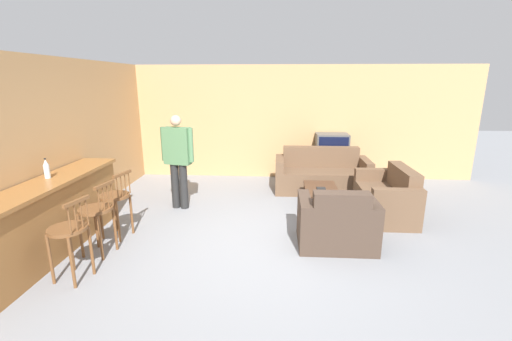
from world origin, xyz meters
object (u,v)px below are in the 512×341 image
(bar_chair_mid, at_px, (97,214))
(loveseat_right, at_px, (387,198))
(tv_unit, at_px, (331,167))
(book_on_table, at_px, (321,188))
(tv, at_px, (332,144))
(bottle, at_px, (47,169))
(couch_far, at_px, (321,176))
(armchair_near, at_px, (337,224))
(bar_chair_near, at_px, (69,235))
(bar_chair_far, at_px, (116,200))
(person_by_window, at_px, (178,157))
(coffee_table, at_px, (321,192))

(bar_chair_mid, height_order, loveseat_right, bar_chair_mid)
(tv_unit, relative_size, book_on_table, 6.92)
(bar_chair_mid, distance_m, tv, 5.11)
(bottle, bearing_deg, couch_far, 34.58)
(tv_unit, bearing_deg, armchair_near, -96.77)
(bar_chair_near, relative_size, bar_chair_far, 1.00)
(bar_chair_near, relative_size, bar_chair_mid, 1.00)
(book_on_table, distance_m, person_by_window, 2.58)
(armchair_near, distance_m, loveseat_right, 1.55)
(bar_chair_mid, height_order, book_on_table, bar_chair_mid)
(coffee_table, xyz_separation_m, person_by_window, (-2.54, -0.02, 0.59))
(armchair_near, height_order, coffee_table, armchair_near)
(bar_chair_far, xyz_separation_m, coffee_table, (3.12, 1.25, -0.21))
(bar_chair_near, xyz_separation_m, book_on_table, (3.11, 2.35, -0.14))
(coffee_table, distance_m, book_on_table, 0.09)
(loveseat_right, bearing_deg, person_by_window, 177.44)
(armchair_near, height_order, tv, tv)
(armchair_near, bearing_deg, bar_chair_near, -161.74)
(loveseat_right, bearing_deg, bar_chair_near, -152.36)
(loveseat_right, bearing_deg, book_on_table, 172.58)
(couch_far, relative_size, tv, 2.69)
(person_by_window, bearing_deg, bar_chair_far, -115.53)
(person_by_window, bearing_deg, coffee_table, 0.53)
(couch_far, bearing_deg, loveseat_right, -54.81)
(bar_chair_near, relative_size, person_by_window, 0.59)
(couch_far, bearing_deg, bar_chair_far, -143.56)
(tv_unit, relative_size, person_by_window, 0.63)
(bar_chair_near, distance_m, tv_unit, 5.56)
(bar_chair_near, relative_size, armchair_near, 0.95)
(tv_unit, height_order, book_on_table, tv_unit)
(bar_chair_mid, xyz_separation_m, tv_unit, (3.56, 3.66, -0.24))
(person_by_window, bearing_deg, bar_chair_mid, -108.44)
(tv_unit, distance_m, person_by_window, 3.58)
(tv, bearing_deg, person_by_window, -147.52)
(bar_chair_far, bearing_deg, tv, 41.24)
(couch_far, relative_size, bottle, 7.01)
(loveseat_right, relative_size, bottle, 5.01)
(bar_chair_mid, relative_size, book_on_table, 6.51)
(loveseat_right, relative_size, person_by_window, 0.82)
(bar_chair_mid, height_order, coffee_table, bar_chair_mid)
(armchair_near, height_order, bottle, bottle)
(bar_chair_mid, distance_m, book_on_table, 3.57)
(loveseat_right, height_order, book_on_table, loveseat_right)
(bar_chair_near, bearing_deg, bar_chair_mid, 89.99)
(bar_chair_near, bearing_deg, armchair_near, 18.26)
(couch_far, xyz_separation_m, loveseat_right, (0.95, -1.34, -0.00))
(book_on_table, height_order, person_by_window, person_by_window)
(couch_far, xyz_separation_m, armchair_near, (-0.09, -2.50, 0.00))
(loveseat_right, bearing_deg, bottle, -164.10)
(coffee_table, xyz_separation_m, bottle, (-3.85, -1.59, 0.76))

